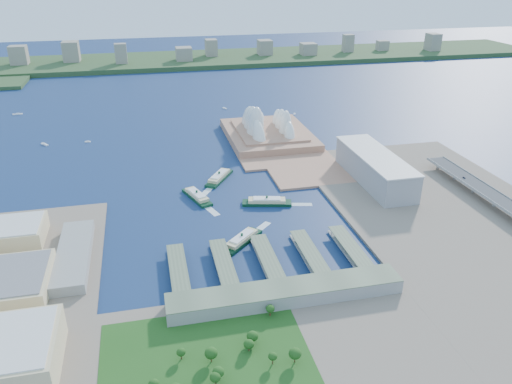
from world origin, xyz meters
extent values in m
plane|color=#0F234A|center=(0.00, 0.00, 0.00)|extent=(3000.00, 3000.00, 0.00)
cube|color=#796B5D|center=(0.00, -210.00, 1.50)|extent=(720.00, 180.00, 3.00)
cube|color=#796B5D|center=(240.00, -50.00, 1.50)|extent=(240.00, 500.00, 3.00)
cube|color=#A6745B|center=(107.50, 260.00, 1.50)|extent=(135.00, 220.00, 3.00)
cube|color=#2D4926|center=(0.00, 980.00, 6.00)|extent=(2200.00, 260.00, 12.00)
cube|color=gray|center=(195.00, 80.00, 20.50)|extent=(45.00, 155.00, 35.00)
cube|color=gray|center=(15.00, -135.00, 9.00)|extent=(200.00, 28.00, 12.00)
imported|color=slate|center=(296.00, 36.36, 15.55)|extent=(1.97, 4.84, 1.41)
camera|label=1|loc=(-86.28, -463.52, 263.01)|focal=35.00mm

